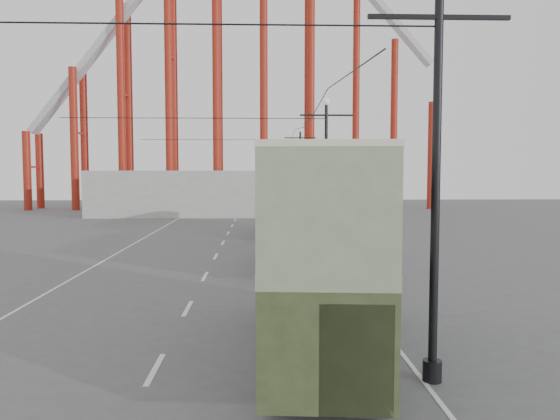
{
  "coord_description": "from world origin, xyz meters",
  "views": [
    {
      "loc": [
        1.63,
        -15.25,
        4.87
      ],
      "look_at": [
        2.56,
        11.41,
        3.0
      ],
      "focal_mm": 35.0,
      "sensor_mm": 36.0,
      "label": 1
    }
  ],
  "objects_px": {
    "single_decker_cream": "(286,210)",
    "pedestrian": "(294,260)",
    "single_decker_green": "(302,233)",
    "double_decker_bus": "(321,241)",
    "lamp_post_near": "(439,37)"
  },
  "relations": [
    {
      "from": "single_decker_green",
      "to": "single_decker_cream",
      "type": "relative_size",
      "value": 0.95
    },
    {
      "from": "lamp_post_near",
      "to": "single_decker_green",
      "type": "relative_size",
      "value": 1.01
    },
    {
      "from": "pedestrian",
      "to": "single_decker_cream",
      "type": "bearing_deg",
      "value": -100.61
    },
    {
      "from": "single_decker_cream",
      "to": "pedestrian",
      "type": "relative_size",
      "value": 5.67
    },
    {
      "from": "lamp_post_near",
      "to": "double_decker_bus",
      "type": "xyz_separation_m",
      "value": [
        -2.39,
        2.06,
        -4.82
      ]
    },
    {
      "from": "single_decker_green",
      "to": "double_decker_bus",
      "type": "bearing_deg",
      "value": -88.25
    },
    {
      "from": "double_decker_bus",
      "to": "single_decker_green",
      "type": "relative_size",
      "value": 0.97
    },
    {
      "from": "lamp_post_near",
      "to": "single_decker_cream",
      "type": "bearing_deg",
      "value": 93.84
    },
    {
      "from": "single_decker_cream",
      "to": "double_decker_bus",
      "type": "bearing_deg",
      "value": -83.9
    },
    {
      "from": "pedestrian",
      "to": "lamp_post_near",
      "type": "bearing_deg",
      "value": 93.38
    },
    {
      "from": "lamp_post_near",
      "to": "pedestrian",
      "type": "height_order",
      "value": "lamp_post_near"
    },
    {
      "from": "double_decker_bus",
      "to": "lamp_post_near",
      "type": "bearing_deg",
      "value": -36.01
    },
    {
      "from": "lamp_post_near",
      "to": "single_decker_cream",
      "type": "xyz_separation_m",
      "value": [
        -2.02,
        30.14,
        -5.94
      ]
    },
    {
      "from": "lamp_post_near",
      "to": "double_decker_bus",
      "type": "bearing_deg",
      "value": 139.16
    },
    {
      "from": "single_decker_cream",
      "to": "lamp_post_near",
      "type": "bearing_deg",
      "value": -79.31
    }
  ]
}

